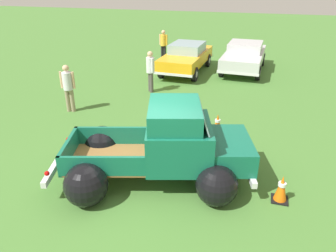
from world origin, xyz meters
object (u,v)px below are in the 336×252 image
at_px(spectator_2, 163,43).
at_px(lane_cone_0, 281,189).
at_px(show_car_0, 186,56).
at_px(spectator_0, 150,69).
at_px(vintage_pickup_truck, 167,151).
at_px(lane_cone_1, 217,124).
at_px(show_car_1, 244,56).
at_px(spectator_1, 68,85).

bearing_deg(spectator_2, lane_cone_0, 41.14).
relative_size(show_car_0, spectator_0, 2.63).
relative_size(spectator_2, lane_cone_0, 2.70).
bearing_deg(spectator_2, vintage_pickup_truck, 30.47).
bearing_deg(lane_cone_1, show_car_1, 88.46).
height_order(show_car_0, lane_cone_1, show_car_0).
distance_m(vintage_pickup_truck, lane_cone_0, 2.66).
relative_size(spectator_2, lane_cone_1, 2.70).
height_order(show_car_0, spectator_2, spectator_2).
height_order(vintage_pickup_truck, show_car_0, vintage_pickup_truck).
relative_size(show_car_1, spectator_0, 2.64).
bearing_deg(vintage_pickup_truck, spectator_0, 96.57).
distance_m(show_car_1, spectator_0, 5.73).
xyz_separation_m(spectator_2, lane_cone_1, (4.47, -8.75, -0.66)).
xyz_separation_m(vintage_pickup_truck, show_car_0, (-1.80, 9.46, 0.03)).
bearing_deg(lane_cone_1, vintage_pickup_truck, -105.84).
xyz_separation_m(vintage_pickup_truck, show_car_1, (1.00, 10.49, 0.03)).
xyz_separation_m(spectator_1, spectator_2, (0.91, 8.47, -0.01)).
relative_size(show_car_0, spectator_2, 2.66).
distance_m(show_car_0, lane_cone_1, 7.16).
xyz_separation_m(vintage_pickup_truck, spectator_2, (-3.67, 11.55, 0.21)).
bearing_deg(show_car_1, lane_cone_0, 11.30).
bearing_deg(lane_cone_1, show_car_0, 111.30).
relative_size(show_car_0, spectator_1, 2.64).
height_order(show_car_1, lane_cone_0, show_car_1).
bearing_deg(lane_cone_1, lane_cone_0, -58.13).
relative_size(spectator_0, lane_cone_0, 2.74).
height_order(spectator_1, lane_cone_0, spectator_1).
xyz_separation_m(show_car_1, spectator_1, (-5.58, -7.41, 0.20)).
distance_m(show_car_1, lane_cone_1, 7.70).
relative_size(spectator_1, spectator_2, 1.01).
bearing_deg(lane_cone_0, lane_cone_1, 121.87).
xyz_separation_m(vintage_pickup_truck, lane_cone_0, (2.62, -0.13, -0.45)).
height_order(spectator_0, lane_cone_1, spectator_0).
xyz_separation_m(show_car_1, lane_cone_0, (1.62, -10.62, -0.47)).
bearing_deg(vintage_pickup_truck, lane_cone_1, 57.93).
height_order(vintage_pickup_truck, spectator_2, vintage_pickup_truck).
distance_m(show_car_1, spectator_1, 9.28).
height_order(spectator_0, spectator_2, spectator_0).
bearing_deg(spectator_0, spectator_2, -119.55).
xyz_separation_m(show_car_0, show_car_1, (2.80, 1.02, 0.00)).
bearing_deg(spectator_1, show_car_1, 131.85).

